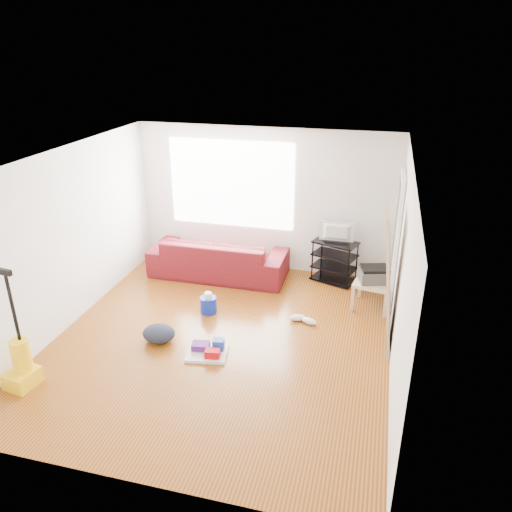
% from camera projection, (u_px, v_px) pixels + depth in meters
% --- Properties ---
extents(room, '(4.51, 5.01, 2.51)m').
position_uv_depth(room, '(228.00, 253.00, 6.49)').
color(room, '#642D0A').
rests_on(room, ground).
extents(sofa, '(2.34, 0.92, 0.68)m').
position_uv_depth(sofa, '(219.00, 275.00, 8.77)').
color(sofa, '#500918').
rests_on(sofa, ground).
extents(tv_stand, '(0.81, 0.62, 0.72)m').
position_uv_depth(tv_stand, '(334.00, 261.00, 8.41)').
color(tv_stand, black).
rests_on(tv_stand, ground).
extents(tv, '(0.57, 0.08, 0.33)m').
position_uv_depth(tv, '(336.00, 233.00, 8.20)').
color(tv, black).
rests_on(tv, tv_stand).
extents(side_table, '(0.62, 0.62, 0.44)m').
position_uv_depth(side_table, '(373.00, 285.00, 7.58)').
color(side_table, tan).
rests_on(side_table, ground).
extents(printer, '(0.52, 0.45, 0.23)m').
position_uv_depth(printer, '(374.00, 274.00, 7.51)').
color(printer, '#373737').
rests_on(printer, side_table).
extents(bucket, '(0.29, 0.29, 0.25)m').
position_uv_depth(bucket, '(209.00, 312.00, 7.58)').
color(bucket, '#0C24AB').
rests_on(bucket, ground).
extents(toilet_paper, '(0.11, 0.11, 0.10)m').
position_uv_depth(toilet_paper, '(208.00, 303.00, 7.47)').
color(toilet_paper, white).
rests_on(toilet_paper, bucket).
extents(cleaning_tray, '(0.58, 0.50, 0.19)m').
position_uv_depth(cleaning_tray, '(208.00, 351.00, 6.54)').
color(cleaning_tray, silver).
rests_on(cleaning_tray, ground).
extents(backpack, '(0.49, 0.41, 0.24)m').
position_uv_depth(backpack, '(160.00, 341.00, 6.85)').
color(backpack, '#1B1F35').
rests_on(backpack, ground).
extents(sneakers, '(0.44, 0.22, 0.10)m').
position_uv_depth(sneakers, '(303.00, 319.00, 7.29)').
color(sneakers, white).
rests_on(sneakers, ground).
extents(vacuum, '(0.36, 0.40, 1.50)m').
position_uv_depth(vacuum, '(21.00, 364.00, 5.90)').
color(vacuum, yellow).
rests_on(vacuum, ground).
extents(door_panel, '(0.24, 0.77, 1.91)m').
position_uv_depth(door_panel, '(381.00, 344.00, 6.79)').
color(door_panel, '#A07E5D').
rests_on(door_panel, ground).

